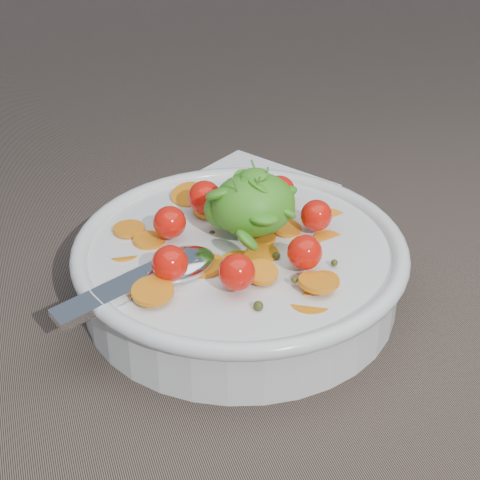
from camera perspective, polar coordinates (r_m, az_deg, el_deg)
name	(u,v)px	position (r m, az deg, el deg)	size (l,w,h in m)	color
ground	(250,305)	(0.53, 0.76, -5.10)	(6.00, 6.00, 0.00)	brown
bowl	(240,265)	(0.52, -0.02, -1.93)	(0.25, 0.23, 0.10)	silver
napkin	(243,196)	(0.66, 0.22, 3.42)	(0.14, 0.12, 0.01)	white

